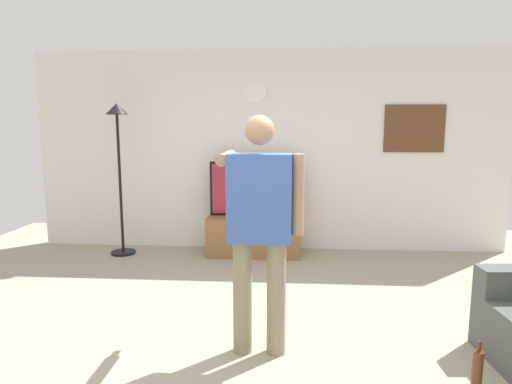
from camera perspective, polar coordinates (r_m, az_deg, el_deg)
name	(u,v)px	position (r m, az deg, el deg)	size (l,w,h in m)	color
ground_plane	(252,356)	(3.44, -0.54, -20.74)	(8.40, 8.40, 0.00)	#9E937F
back_wall	(269,151)	(5.95, 1.68, 5.39)	(6.40, 0.10, 2.70)	silver
tv_stand	(254,235)	(5.78, -0.26, -5.69)	(1.21, 0.57, 0.51)	olive
television	(254,189)	(5.71, -0.23, 0.42)	(1.17, 0.07, 0.72)	black
wall_clock	(256,92)	(5.91, -0.06, 12.97)	(0.29, 0.29, 0.03)	white
framed_picture	(414,129)	(6.12, 20.09, 7.85)	(0.78, 0.04, 0.62)	brown
floor_lamp	(118,148)	(5.90, -17.64, 5.57)	(0.32, 0.32, 1.98)	black
person_standing_nearer_lamp	(259,220)	(3.15, 0.46, -3.76)	(0.64, 0.78, 1.77)	gray
beverage_bottle	(477,371)	(3.30, 27.07, -20.26)	(0.07, 0.07, 0.35)	#592D19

